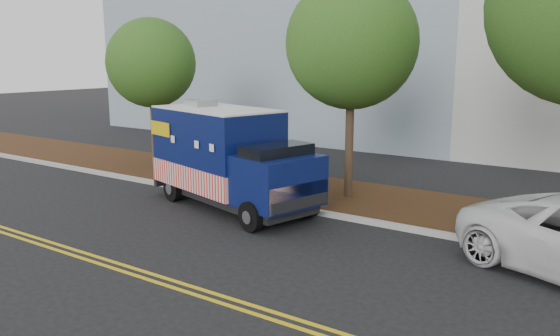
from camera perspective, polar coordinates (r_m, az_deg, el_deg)
The scene contains 9 objects.
ground at distance 15.69m, azimuth -3.11°, elevation -5.27°, with size 120.00×120.00×0.00m, color black.
curb at distance 16.76m, azimuth -0.21°, elevation -3.89°, with size 120.00×0.18×0.15m, color #9E9E99.
mulch_strip at distance 18.47m, azimuth 3.47°, elevation -2.46°, with size 120.00×4.00×0.15m, color black.
centerline_near at distance 12.63m, azimuth -15.59°, elevation -9.89°, with size 120.00×0.10×0.01m, color gold.
centerline_far at distance 12.49m, azimuth -16.47°, elevation -10.20°, with size 120.00×0.10×0.01m, color gold.
tree_a at distance 22.62m, azimuth -13.32°, elevation 10.61°, with size 3.53×3.53×6.07m.
tree_b at distance 17.15m, azimuth 7.51°, elevation 12.80°, with size 4.05×4.05×6.98m.
sign_post at distance 18.97m, azimuth -8.96°, elevation 1.27°, with size 0.06×0.06×2.40m, color #473828.
food_truck at distance 16.72m, azimuth -5.51°, elevation 0.86°, with size 6.42×3.74×3.20m.
Camera 1 is at (9.12, -11.94, 4.52)m, focal length 35.00 mm.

